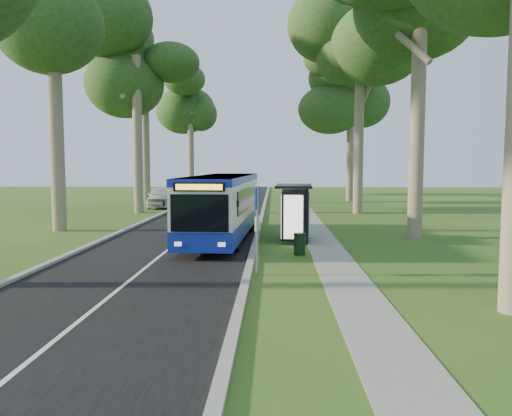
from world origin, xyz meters
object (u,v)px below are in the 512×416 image
at_px(bus_shelter, 297,202).
at_px(car_silver, 185,190).
at_px(bus, 223,206).
at_px(bus_stop_sign, 257,220).
at_px(litter_bin, 300,244).
at_px(car_white, 161,197).

relative_size(bus_shelter, car_silver, 0.62).
xyz_separation_m(bus, bus_shelter, (3.44, -0.59, 0.26)).
bearing_deg(bus_stop_sign, bus_shelter, 94.68).
height_order(bus, bus_shelter, bus).
distance_m(litter_bin, car_silver, 33.94).
relative_size(litter_bin, car_silver, 0.17).
distance_m(bus_stop_sign, car_white, 26.19).
xyz_separation_m(bus, car_white, (-6.80, 17.11, -0.68)).
bearing_deg(litter_bin, car_silver, 107.65).
bearing_deg(car_silver, bus, -69.40).
bearing_deg(bus_shelter, litter_bin, -88.14).
relative_size(litter_bin, car_white, 0.17).
relative_size(bus_stop_sign, bus_shelter, 0.93).
bearing_deg(litter_bin, bus_shelter, 89.06).
height_order(bus, car_silver, bus).
bearing_deg(bus_stop_sign, litter_bin, 84.49).
bearing_deg(car_silver, car_white, -82.56).
bearing_deg(car_white, bus, -76.13).
relative_size(car_white, car_silver, 1.03).
height_order(bus_stop_sign, litter_bin, bus_stop_sign).
height_order(bus_stop_sign, car_white, bus_stop_sign).
relative_size(bus, bus_shelter, 3.70).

